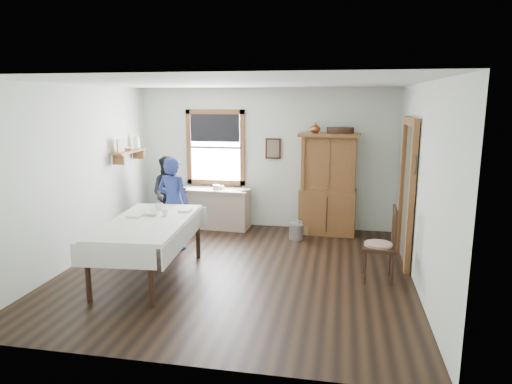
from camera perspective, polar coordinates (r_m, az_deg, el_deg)
room at (r=6.48m, az=-2.44°, el=1.46°), size 5.01×5.01×2.70m
window at (r=9.06m, az=-5.09°, el=6.11°), size 1.18×0.07×1.48m
doorway at (r=7.25m, az=18.45°, el=0.44°), size 0.09×1.14×2.22m
wall_shelf at (r=8.69m, az=-15.53°, el=5.09°), size 0.24×1.00×0.44m
framed_picture at (r=8.82m, az=2.15°, el=5.44°), size 0.30×0.04×0.40m
rug_beater at (r=6.63m, az=19.32°, el=4.29°), size 0.01×0.27×0.27m
work_counter at (r=8.97m, az=-5.06°, el=-2.03°), size 1.38×0.58×0.78m
china_hutch at (r=8.53m, az=9.00°, el=0.96°), size 1.13×0.58×1.88m
dining_table at (r=6.62m, az=-13.16°, el=-6.97°), size 1.25×2.16×0.83m
spindle_chair at (r=6.55m, az=15.14°, el=-6.25°), size 0.51×0.51×1.06m
pail at (r=8.29m, az=5.05°, el=-4.96°), size 0.28×0.28×0.28m
wicker_basket at (r=8.64m, az=5.76°, el=-4.62°), size 0.31×0.22×0.18m
woman_blue at (r=7.73m, az=-10.27°, el=-1.82°), size 0.59×0.45×1.45m
figure_dark at (r=8.85m, az=-10.75°, el=-0.55°), size 0.67×0.54×1.32m
table_cup_a at (r=7.10m, az=-12.01°, el=-1.75°), size 0.16×0.16×0.10m
table_cup_b at (r=6.70m, az=-11.31°, el=-2.55°), size 0.12×0.12×0.09m
table_bowl at (r=6.79m, az=-12.81°, el=-2.60°), size 0.25×0.25×0.06m
counter_book at (r=8.68m, az=-2.04°, el=0.24°), size 0.24×0.27×0.02m
counter_bowl at (r=8.87m, az=-4.61°, el=0.59°), size 0.24×0.24×0.06m
shelf_bowl at (r=8.70m, az=-15.51°, el=5.26°), size 0.22×0.22×0.05m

